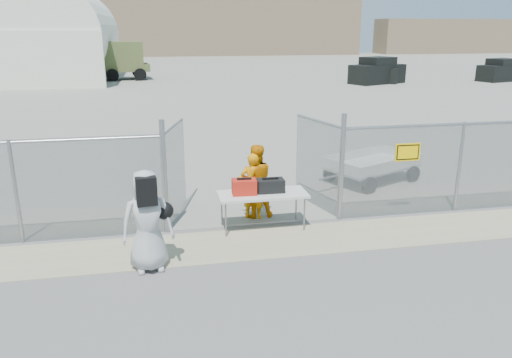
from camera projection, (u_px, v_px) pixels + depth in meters
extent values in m
plane|color=#535151|center=(276.00, 264.00, 9.53)|extent=(160.00, 160.00, 0.00)
cube|color=gray|center=(178.00, 74.00, 48.99)|extent=(160.00, 80.00, 0.01)
cube|color=tan|center=(265.00, 242.00, 10.47)|extent=(44.00, 1.60, 0.01)
cube|color=red|center=(244.00, 187.00, 10.87)|extent=(0.55, 0.38, 0.33)
cube|color=black|center=(270.00, 186.00, 11.03)|extent=(0.61, 0.36, 0.29)
imported|color=orange|center=(253.00, 186.00, 11.61)|extent=(0.68, 0.56, 1.59)
imported|color=orange|center=(255.00, 181.00, 11.70)|extent=(0.87, 0.68, 1.76)
imported|color=#AAAAAA|center=(147.00, 221.00, 9.06)|extent=(1.01, 0.72, 1.92)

